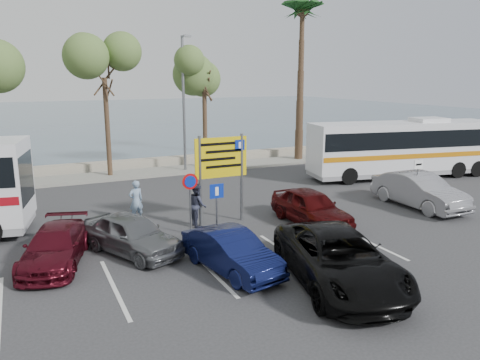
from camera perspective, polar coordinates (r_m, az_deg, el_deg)
name	(u,v)px	position (r m, az deg, el deg)	size (l,w,h in m)	color
ground	(232,253)	(15.99, -1.02, -8.87)	(120.00, 120.00, 0.00)	#2E2F31
kerb_strip	(136,174)	(28.82, -12.58, 0.73)	(44.00, 2.40, 0.15)	gray
seawall	(128,165)	(30.70, -13.44, 1.83)	(48.00, 0.80, 0.60)	gray
sea	(64,116)	(74.05, -20.71, 7.27)	(140.00, 140.00, 0.00)	#425A6A
tree_mid	(103,61)	(27.96, -16.32, 13.76)	(3.20, 3.20, 8.00)	#382619
tree_right	(204,70)	(29.54, -4.41, 13.18)	(3.20, 3.20, 7.40)	#382619
palm_tree	(302,13)	(32.96, 7.61, 19.50)	(4.80, 4.80, 11.20)	#382619
street_lamp_right	(184,97)	(28.60, -6.85, 10.00)	(0.45, 1.15, 8.01)	slate
direction_sign	(221,164)	(18.53, -2.30, 1.95)	(2.20, 0.12, 3.60)	slate
sign_no_stop	(190,194)	(17.41, -6.09, -1.69)	(0.60, 0.08, 2.35)	slate
sign_parking	(217,206)	(16.13, -2.85, -3.18)	(0.50, 0.07, 2.25)	slate
sign_taxi	(417,177)	(22.35, 20.79, 0.34)	(0.50, 0.07, 2.20)	slate
lane_markings	(211,269)	(14.72, -3.51, -10.83)	(12.02, 4.20, 0.01)	silver
coach_bus_right	(402,150)	(28.96, 19.11, 3.47)	(11.32, 4.39, 3.45)	silver
car_silver_a	(132,234)	(16.14, -13.06, -6.45)	(1.59, 3.95, 1.35)	slate
car_blue	(231,252)	(14.36, -1.08, -8.72)	(1.34, 3.84, 1.26)	#0E1441
car_maroon	(55,247)	(15.97, -21.62, -7.55)	(1.66, 4.08, 1.18)	#4E0D18
car_red	(311,207)	(18.95, 8.64, -3.30)	(1.67, 4.15, 1.42)	#3F0909
suv_black	(339,259)	(13.76, 11.97, -9.38)	(2.54, 5.52, 1.53)	black
car_silver_b	(419,191)	(22.64, 21.01, -1.21)	(1.64, 4.71, 1.55)	#939398
pedestrian_near	(136,201)	(19.65, -12.56, -2.47)	(0.62, 0.40, 1.69)	#7B96B3
pedestrian_far	(197,205)	(18.61, -5.22, -3.02)	(0.83, 0.65, 1.72)	#2E3145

